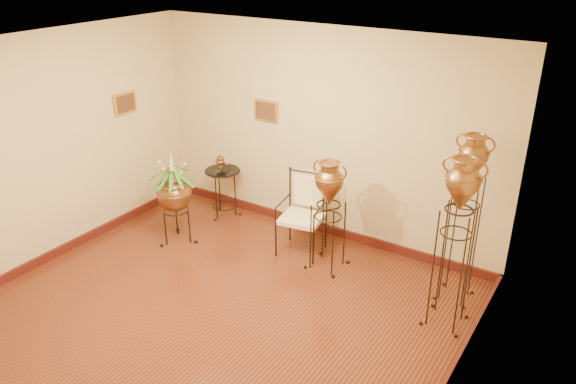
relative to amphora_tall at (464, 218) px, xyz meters
The scene contains 8 objects.
ground 3.02m from the amphora_tall, 137.36° to the right, with size 5.00×5.00×0.00m, color maroon.
room_shell 2.94m from the amphora_tall, 137.55° to the right, with size 5.02×5.02×2.81m.
amphora_tall is the anchor object (origin of this frame).
amphora_mid 0.51m from the amphora_tall, 83.61° to the right, with size 0.46×0.46×1.89m.
amphora_short 1.58m from the amphora_tall, behind, with size 0.46×0.46×1.42m.
planter_urn 3.63m from the amphora_tall, 168.60° to the right, with size 0.79×0.79×1.31m.
armchair 2.05m from the amphora_tall, behind, with size 0.67×0.64×1.05m.
side_table 3.56m from the amphora_tall, behind, with size 0.51×0.51×0.91m.
Camera 1 is at (3.38, -3.60, 3.74)m, focal length 35.00 mm.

